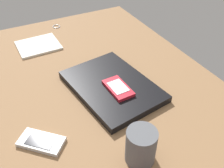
{
  "coord_description": "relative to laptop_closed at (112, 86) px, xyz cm",
  "views": [
    {
      "loc": [
        55.59,
        -24.05,
        55.92
      ],
      "look_at": [
        -0.55,
        4.93,
        5.0
      ],
      "focal_mm": 40.86,
      "sensor_mm": 36.0,
      "label": 1
    }
  ],
  "objects": [
    {
      "name": "notepad",
      "position": [
        -37.69,
        -14.19,
        -0.71
      ],
      "size": [
        14.6,
        16.44,
        0.8
      ],
      "primitive_type": "cube",
      "rotation": [
        0.0,
        0.0,
        0.02
      ],
      "color": "white",
      "rests_on": "desk_surface"
    },
    {
      "name": "desk_surface",
      "position": [
        0.55,
        -4.93,
        -2.61
      ],
      "size": [
        120.0,
        80.0,
        3.0
      ],
      "primitive_type": "cube",
      "color": "olive",
      "rests_on": "ground"
    },
    {
      "name": "cell_phone_on_laptop",
      "position": [
        3.46,
        0.31,
        1.67
      ],
      "size": [
        10.91,
        6.29,
        1.2
      ],
      "color": "red",
      "rests_on": "laptop_closed"
    },
    {
      "name": "laptop_closed",
      "position": [
        0.0,
        0.0,
        0.0
      ],
      "size": [
        33.93,
        26.36,
        2.21
      ],
      "primitive_type": "cube",
      "rotation": [
        0.0,
        0.0,
        0.14
      ],
      "color": "black",
      "rests_on": "desk_surface"
    },
    {
      "name": "cell_phone_on_desk",
      "position": [
        11.06,
        -26.07,
        -0.5
      ],
      "size": [
        12.12,
        12.28,
        1.29
      ],
      "color": "silver",
      "rests_on": "desk_surface"
    },
    {
      "name": "key_ring",
      "position": [
        -51.23,
        -2.34,
        -0.93
      ],
      "size": [
        3.52,
        3.52,
        0.36
      ],
      "primitive_type": "torus",
      "color": "silver",
      "rests_on": "desk_surface"
    },
    {
      "name": "pen_cup",
      "position": [
        26.39,
        -6.08,
        3.52
      ],
      "size": [
        7.24,
        7.24,
        9.26
      ],
      "primitive_type": "cylinder",
      "color": "#595B60",
      "rests_on": "desk_surface"
    }
  ]
}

